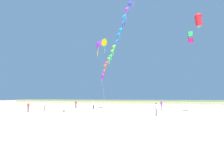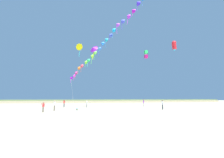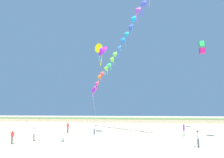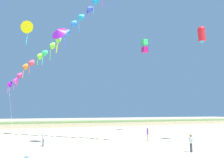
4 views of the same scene
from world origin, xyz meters
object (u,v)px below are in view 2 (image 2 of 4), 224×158
at_px(person_far_left, 64,103).
at_px(person_far_center, 43,106).
at_px(large_kite_mid_trail, 174,46).
at_px(person_mid_center, 87,103).
at_px(beach_ball, 77,109).
at_px(large_kite_high_solo, 146,54).
at_px(person_far_right, 144,102).
at_px(large_kite_outer_drift, 80,47).
at_px(person_near_left, 162,104).
at_px(person_near_right, 55,105).
at_px(large_kite_low_lead, 93,48).

bearing_deg(person_far_left, person_far_center, -97.83).
bearing_deg(person_far_center, large_kite_mid_trail, 12.77).
distance_m(person_mid_center, beach_ball, 7.77).
bearing_deg(large_kite_high_solo, person_far_right, -118.59).
bearing_deg(large_kite_outer_drift, person_near_left, -53.97).
distance_m(person_near_right, large_kite_mid_trail, 28.24).
bearing_deg(person_far_center, person_mid_center, 57.19).
distance_m(person_near_right, person_far_left, 9.49).
relative_size(large_kite_low_lead, beach_ball, 9.92).
bearing_deg(person_mid_center, large_kite_outer_drift, 99.99).
height_order(person_near_right, large_kite_outer_drift, large_kite_outer_drift).
bearing_deg(person_near_left, person_mid_center, 145.38).
distance_m(person_near_left, large_kite_low_lead, 19.10).
distance_m(person_far_left, large_kite_low_lead, 14.04).
height_order(person_far_right, large_kite_high_solo, large_kite_high_solo).
height_order(person_mid_center, person_far_center, person_mid_center).
relative_size(person_mid_center, large_kite_high_solo, 0.64).
xyz_separation_m(person_near_right, person_far_left, (0.50, 9.47, -0.01)).
xyz_separation_m(person_far_left, large_kite_low_lead, (6.20, -2.33, 12.39)).
xyz_separation_m(person_far_right, beach_ball, (-15.24, -7.32, -0.83)).
height_order(person_mid_center, large_kite_outer_drift, large_kite_outer_drift).
relative_size(person_mid_center, beach_ball, 4.60).
distance_m(person_near_left, person_mid_center, 15.91).
height_order(person_near_right, person_mid_center, person_near_right).
distance_m(large_kite_low_lead, large_kite_mid_trail, 18.52).
bearing_deg(person_far_left, beach_ball, -71.43).
bearing_deg(person_near_right, large_kite_outer_drift, 80.14).
distance_m(large_kite_low_lead, large_kite_outer_drift, 13.62).
xyz_separation_m(person_mid_center, large_kite_low_lead, (1.20, -0.67, 12.39)).
relative_size(person_near_left, large_kite_outer_drift, 0.42).
xyz_separation_m(person_far_right, large_kite_outer_drift, (-15.40, 11.99, 16.66)).
bearing_deg(person_mid_center, person_far_left, 161.61).
bearing_deg(person_far_left, person_near_right, -93.05).
distance_m(person_far_right, large_kite_high_solo, 21.02).
relative_size(person_far_center, beach_ball, 4.11).
xyz_separation_m(person_mid_center, beach_ball, (-1.92, -7.49, -0.78)).
distance_m(person_far_right, beach_ball, 16.92).
bearing_deg(large_kite_low_lead, person_far_left, 159.42).
relative_size(person_mid_center, large_kite_mid_trail, 0.67).
height_order(large_kite_low_lead, large_kite_high_solo, large_kite_high_solo).
height_order(person_far_right, beach_ball, person_far_right).
bearing_deg(large_kite_outer_drift, large_kite_high_solo, 0.53).
height_order(large_kite_mid_trail, beach_ball, large_kite_mid_trail).
relative_size(person_far_left, large_kite_low_lead, 0.47).
relative_size(person_far_left, large_kite_high_solo, 0.64).
bearing_deg(person_near_right, person_far_right, 22.12).
height_order(person_far_center, beach_ball, person_far_center).
relative_size(person_near_right, large_kite_mid_trail, 0.69).
height_order(person_near_left, person_far_left, person_near_left).
relative_size(person_near_right, person_far_right, 0.97).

